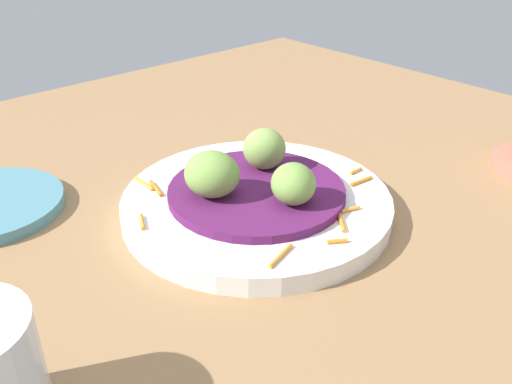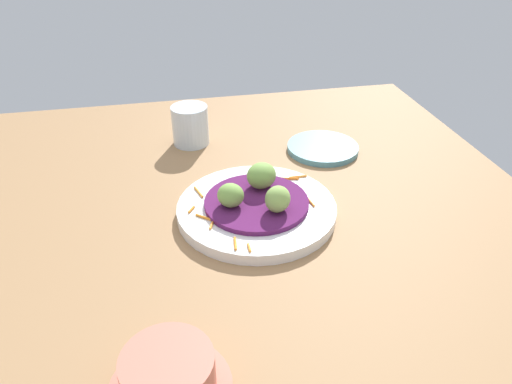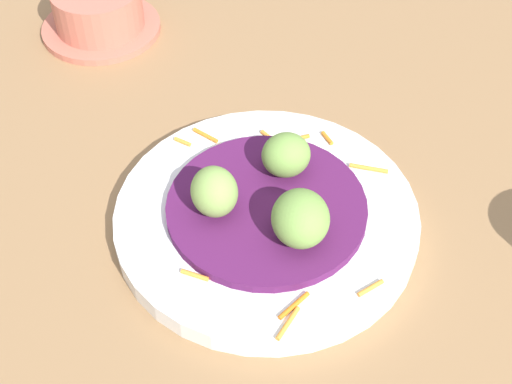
{
  "view_description": "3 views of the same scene",
  "coord_description": "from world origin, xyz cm",
  "px_view_note": "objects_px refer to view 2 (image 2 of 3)",
  "views": [
    {
      "loc": [
        -32.35,
        -32.65,
        31.45
      ],
      "look_at": [
        -0.5,
        2.49,
        5.13
      ],
      "focal_mm": 38.87,
      "sensor_mm": 36.0,
      "label": 1
    },
    {
      "loc": [
        68.29,
        -10.7,
        50.61
      ],
      "look_at": [
        0.01,
        3.54,
        6.22
      ],
      "focal_mm": 34.2,
      "sensor_mm": 36.0,
      "label": 2
    },
    {
      "loc": [
        -20.14,
        40.79,
        52.34
      ],
      "look_at": [
        1.92,
        2.99,
        5.17
      ],
      "focal_mm": 50.68,
      "sensor_mm": 36.0,
      "label": 3
    }
  ],
  "objects_px": {
    "water_glass": "(190,125)",
    "guac_scoop_center": "(278,199)",
    "guac_scoop_left": "(231,195)",
    "main_plate": "(257,209)",
    "guac_scoop_right": "(261,175)",
    "terracotta_bowl": "(169,377)",
    "side_plate_small": "(323,148)"
  },
  "relations": [
    {
      "from": "main_plate",
      "to": "side_plate_small",
      "type": "distance_m",
      "value": 0.28
    },
    {
      "from": "guac_scoop_right",
      "to": "water_glass",
      "type": "xyz_separation_m",
      "value": [
        -0.26,
        -0.1,
        -0.01
      ]
    },
    {
      "from": "water_glass",
      "to": "terracotta_bowl",
      "type": "bearing_deg",
      "value": -7.55
    },
    {
      "from": "guac_scoop_center",
      "to": "guac_scoop_left",
      "type": "bearing_deg",
      "value": -112.7
    },
    {
      "from": "guac_scoop_center",
      "to": "terracotta_bowl",
      "type": "relative_size",
      "value": 0.32
    },
    {
      "from": "guac_scoop_right",
      "to": "side_plate_small",
      "type": "xyz_separation_m",
      "value": [
        -0.16,
        0.17,
        -0.05
      ]
    },
    {
      "from": "guac_scoop_center",
      "to": "side_plate_small",
      "type": "bearing_deg",
      "value": 146.3
    },
    {
      "from": "main_plate",
      "to": "guac_scoop_center",
      "type": "height_order",
      "value": "guac_scoop_center"
    },
    {
      "from": "guac_scoop_center",
      "to": "guac_scoop_right",
      "type": "bearing_deg",
      "value": -172.7
    },
    {
      "from": "main_plate",
      "to": "guac_scoop_left",
      "type": "distance_m",
      "value": 0.06
    },
    {
      "from": "guac_scoop_right",
      "to": "side_plate_small",
      "type": "bearing_deg",
      "value": 133.56
    },
    {
      "from": "main_plate",
      "to": "terracotta_bowl",
      "type": "height_order",
      "value": "terracotta_bowl"
    },
    {
      "from": "guac_scoop_left",
      "to": "side_plate_small",
      "type": "bearing_deg",
      "value": 131.99
    },
    {
      "from": "water_glass",
      "to": "guac_scoop_center",
      "type": "bearing_deg",
      "value": 18.55
    },
    {
      "from": "terracotta_bowl",
      "to": "guac_scoop_right",
      "type": "bearing_deg",
      "value": 153.21
    },
    {
      "from": "main_plate",
      "to": "guac_scoop_right",
      "type": "xyz_separation_m",
      "value": [
        -0.04,
        0.02,
        0.04
      ]
    },
    {
      "from": "water_glass",
      "to": "main_plate",
      "type": "bearing_deg",
      "value": 15.83
    },
    {
      "from": "side_plate_small",
      "to": "terracotta_bowl",
      "type": "distance_m",
      "value": 0.63
    },
    {
      "from": "side_plate_small",
      "to": "water_glass",
      "type": "xyz_separation_m",
      "value": [
        -0.09,
        -0.27,
        0.04
      ]
    },
    {
      "from": "terracotta_bowl",
      "to": "water_glass",
      "type": "distance_m",
      "value": 0.62
    },
    {
      "from": "terracotta_bowl",
      "to": "guac_scoop_left",
      "type": "bearing_deg",
      "value": 159.04
    },
    {
      "from": "guac_scoop_right",
      "to": "water_glass",
      "type": "distance_m",
      "value": 0.27
    },
    {
      "from": "main_plate",
      "to": "terracotta_bowl",
      "type": "bearing_deg",
      "value": -27.3
    },
    {
      "from": "main_plate",
      "to": "guac_scoop_right",
      "type": "bearing_deg",
      "value": 157.3
    },
    {
      "from": "guac_scoop_right",
      "to": "side_plate_small",
      "type": "relative_size",
      "value": 0.36
    },
    {
      "from": "side_plate_small",
      "to": "guac_scoop_left",
      "type": "bearing_deg",
      "value": -48.01
    },
    {
      "from": "main_plate",
      "to": "guac_scoop_center",
      "type": "distance_m",
      "value": 0.06
    },
    {
      "from": "guac_scoop_center",
      "to": "water_glass",
      "type": "height_order",
      "value": "water_glass"
    },
    {
      "from": "side_plate_small",
      "to": "terracotta_bowl",
      "type": "xyz_separation_m",
      "value": [
        0.53,
        -0.35,
        0.02
      ]
    },
    {
      "from": "terracotta_bowl",
      "to": "water_glass",
      "type": "bearing_deg",
      "value": 172.45
    },
    {
      "from": "water_glass",
      "to": "guac_scoop_left",
      "type": "bearing_deg",
      "value": 7.36
    },
    {
      "from": "guac_scoop_center",
      "to": "main_plate",
      "type": "bearing_deg",
      "value": -142.7
    }
  ]
}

